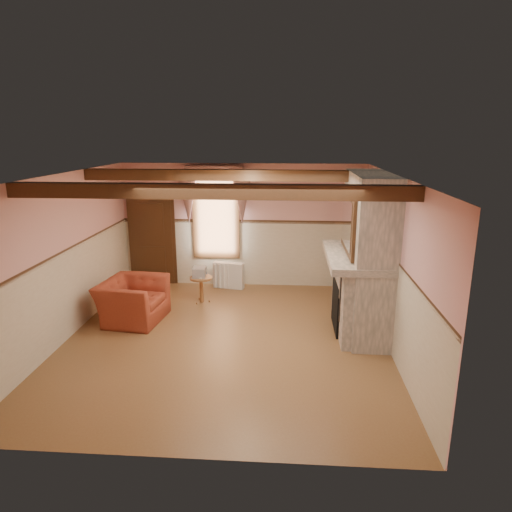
# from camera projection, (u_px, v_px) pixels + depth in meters

# --- Properties ---
(floor) EXTENTS (5.50, 6.00, 0.01)m
(floor) POSITION_uv_depth(u_px,v_px,m) (226.00, 339.00, 7.88)
(floor) COLOR brown
(floor) RESTS_ON ground
(ceiling) EXTENTS (5.50, 6.00, 0.01)m
(ceiling) POSITION_uv_depth(u_px,v_px,m) (223.00, 176.00, 7.15)
(ceiling) COLOR silver
(ceiling) RESTS_ON wall_back
(wall_back) EXTENTS (5.50, 0.02, 2.80)m
(wall_back) POSITION_uv_depth(u_px,v_px,m) (242.00, 226.00, 10.40)
(wall_back) COLOR #D99A96
(wall_back) RESTS_ON floor
(wall_front) EXTENTS (5.50, 0.02, 2.80)m
(wall_front) POSITION_uv_depth(u_px,v_px,m) (184.00, 342.00, 4.62)
(wall_front) COLOR #D99A96
(wall_front) RESTS_ON floor
(wall_left) EXTENTS (0.02, 6.00, 2.80)m
(wall_left) POSITION_uv_depth(u_px,v_px,m) (63.00, 258.00, 7.70)
(wall_left) COLOR #D99A96
(wall_left) RESTS_ON floor
(wall_right) EXTENTS (0.02, 6.00, 2.80)m
(wall_right) POSITION_uv_depth(u_px,v_px,m) (394.00, 265.00, 7.33)
(wall_right) COLOR #D99A96
(wall_right) RESTS_ON floor
(wainscot) EXTENTS (5.50, 6.00, 1.50)m
(wainscot) POSITION_uv_depth(u_px,v_px,m) (225.00, 298.00, 7.68)
(wainscot) COLOR beige
(wainscot) RESTS_ON floor
(chair_rail) EXTENTS (5.50, 6.00, 0.08)m
(chair_rail) POSITION_uv_depth(u_px,v_px,m) (224.00, 255.00, 7.49)
(chair_rail) COLOR black
(chair_rail) RESTS_ON wainscot
(firebox) EXTENTS (0.20, 0.95, 0.90)m
(firebox) POSITION_uv_depth(u_px,v_px,m) (340.00, 305.00, 8.20)
(firebox) COLOR black
(firebox) RESTS_ON floor
(armchair) EXTENTS (1.20, 1.33, 0.79)m
(armchair) POSITION_uv_depth(u_px,v_px,m) (133.00, 301.00, 8.59)
(armchair) COLOR maroon
(armchair) RESTS_ON floor
(side_table) EXTENTS (0.49, 0.49, 0.55)m
(side_table) POSITION_uv_depth(u_px,v_px,m) (201.00, 290.00, 9.54)
(side_table) COLOR brown
(side_table) RESTS_ON floor
(book_stack) EXTENTS (0.28, 0.33, 0.20)m
(book_stack) POSITION_uv_depth(u_px,v_px,m) (200.00, 272.00, 9.48)
(book_stack) COLOR #B7AD8C
(book_stack) RESTS_ON side_table
(radiator) EXTENTS (0.72, 0.31, 0.60)m
(radiator) POSITION_uv_depth(u_px,v_px,m) (229.00, 275.00, 10.42)
(radiator) COLOR silver
(radiator) RESTS_ON floor
(bowl) EXTENTS (0.33, 0.33, 0.08)m
(bowl) POSITION_uv_depth(u_px,v_px,m) (356.00, 249.00, 8.04)
(bowl) COLOR brown
(bowl) RESTS_ON mantel
(mantel_clock) EXTENTS (0.14, 0.24, 0.20)m
(mantel_clock) POSITION_uv_depth(u_px,v_px,m) (351.00, 238.00, 8.68)
(mantel_clock) COLOR black
(mantel_clock) RESTS_ON mantel
(oil_lamp) EXTENTS (0.11, 0.11, 0.28)m
(oil_lamp) POSITION_uv_depth(u_px,v_px,m) (355.00, 242.00, 8.15)
(oil_lamp) COLOR gold
(oil_lamp) RESTS_ON mantel
(candle_red) EXTENTS (0.06, 0.06, 0.16)m
(candle_red) POSITION_uv_depth(u_px,v_px,m) (362.00, 257.00, 7.40)
(candle_red) COLOR #A31F14
(candle_red) RESTS_ON mantel
(jar_yellow) EXTENTS (0.06, 0.06, 0.12)m
(jar_yellow) POSITION_uv_depth(u_px,v_px,m) (360.00, 254.00, 7.63)
(jar_yellow) COLOR yellow
(jar_yellow) RESTS_ON mantel
(fireplace) EXTENTS (0.85, 2.00, 2.80)m
(fireplace) POSITION_uv_depth(u_px,v_px,m) (367.00, 255.00, 7.93)
(fireplace) COLOR gray
(fireplace) RESTS_ON floor
(mantel) EXTENTS (1.05, 2.05, 0.12)m
(mantel) POSITION_uv_depth(u_px,v_px,m) (357.00, 257.00, 7.95)
(mantel) COLOR gray
(mantel) RESTS_ON fireplace
(overmantel_mirror) EXTENTS (0.06, 1.44, 1.04)m
(overmantel_mirror) POSITION_uv_depth(u_px,v_px,m) (348.00, 222.00, 7.80)
(overmantel_mirror) COLOR silver
(overmantel_mirror) RESTS_ON fireplace
(door) EXTENTS (1.10, 0.10, 2.10)m
(door) POSITION_uv_depth(u_px,v_px,m) (152.00, 240.00, 10.58)
(door) COLOR black
(door) RESTS_ON floor
(window) EXTENTS (1.06, 0.08, 2.02)m
(window) POSITION_uv_depth(u_px,v_px,m) (216.00, 215.00, 10.35)
(window) COLOR white
(window) RESTS_ON wall_back
(window_drapes) EXTENTS (1.30, 0.14, 1.40)m
(window_drapes) POSITION_uv_depth(u_px,v_px,m) (215.00, 189.00, 10.10)
(window_drapes) COLOR gray
(window_drapes) RESTS_ON wall_back
(ceiling_beam_front) EXTENTS (5.50, 0.18, 0.20)m
(ceiling_beam_front) POSITION_uv_depth(u_px,v_px,m) (210.00, 191.00, 6.02)
(ceiling_beam_front) COLOR black
(ceiling_beam_front) RESTS_ON ceiling
(ceiling_beam_back) EXTENTS (5.50, 0.18, 0.20)m
(ceiling_beam_back) POSITION_uv_depth(u_px,v_px,m) (232.00, 175.00, 8.33)
(ceiling_beam_back) COLOR black
(ceiling_beam_back) RESTS_ON ceiling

